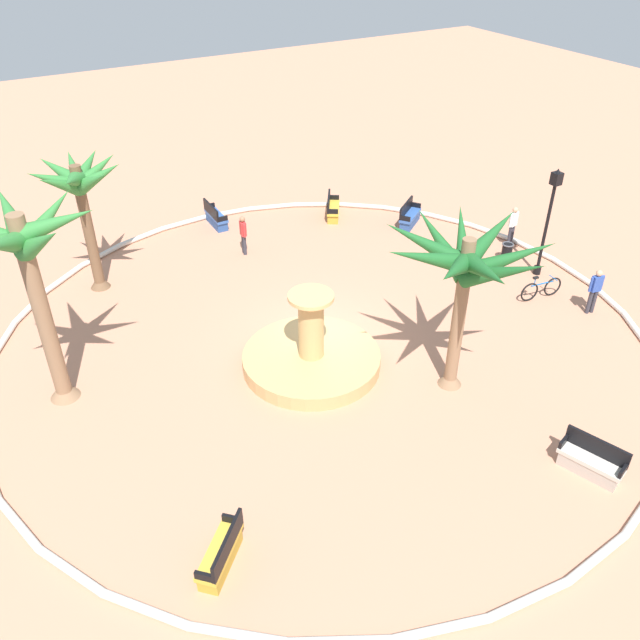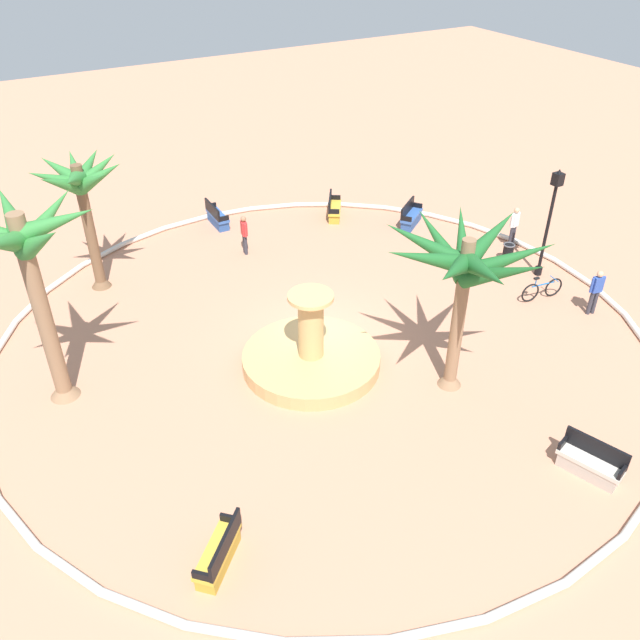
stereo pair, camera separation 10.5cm
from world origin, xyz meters
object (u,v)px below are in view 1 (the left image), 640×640
at_px(trash_bin, 507,252).
at_px(person_cyclist_photo, 513,225).
at_px(fountain, 311,357).
at_px(bench_southwest, 409,217).
at_px(bench_east, 221,555).
at_px(palm_tree_by_curb, 465,264).
at_px(lamppost, 549,214).
at_px(palm_tree_near_fountain, 79,187).
at_px(person_pedestrian_stroll, 243,233).
at_px(bench_north, 216,218).
at_px(bicycle_red_frame, 541,289).
at_px(person_cyclist_helmet, 595,289).
at_px(bench_west, 333,210).
at_px(bench_southeast, 591,462).
at_px(palm_tree_mid_plaza, 26,259).

xyz_separation_m(trash_bin, person_cyclist_photo, (0.83, -0.97, 0.57)).
bearing_deg(fountain, bench_southwest, -52.26).
bearing_deg(person_cyclist_photo, bench_east, 116.94).
distance_m(palm_tree_by_curb, lamppost, 8.05).
xyz_separation_m(palm_tree_near_fountain, person_cyclist_photo, (-5.03, -15.26, -2.92)).
height_order(person_cyclist_photo, person_pedestrian_stroll, person_cyclist_photo).
xyz_separation_m(palm_tree_near_fountain, bench_southwest, (-1.38, -12.90, -3.54)).
xyz_separation_m(palm_tree_by_curb, lamppost, (3.50, -7.07, -1.61)).
bearing_deg(fountain, person_pedestrian_stroll, -9.05).
bearing_deg(bench_north, trash_bin, -134.59).
xyz_separation_m(palm_tree_near_fountain, bicycle_red_frame, (-8.55, -13.39, -3.50)).
xyz_separation_m(bench_north, person_cyclist_helmet, (-12.76, -8.56, 0.59)).
height_order(bench_southwest, person_cyclist_helmet, person_cyclist_helmet).
xyz_separation_m(trash_bin, person_cyclist_helmet, (-4.22, 0.10, 0.55)).
bearing_deg(person_pedestrian_stroll, lamppost, -127.89).
bearing_deg(bench_east, person_cyclist_helmet, -78.40).
xyz_separation_m(bench_southwest, lamppost, (-5.84, -1.69, 2.09)).
bearing_deg(fountain, lamppost, -85.94).
distance_m(fountain, person_pedestrian_stroll, 7.80).
bearing_deg(palm_tree_near_fountain, person_cyclist_helmet, -125.39).
bearing_deg(bench_north, bench_west, -110.33).
bearing_deg(person_pedestrian_stroll, bicycle_red_frame, -136.95).
bearing_deg(person_cyclist_photo, lamppost, 163.11).
bearing_deg(bench_southeast, bench_west, -7.29).
height_order(fountain, bicycle_red_frame, fountain).
height_order(lamppost, person_cyclist_photo, lamppost).
relative_size(bench_north, bench_southwest, 1.01).
height_order(palm_tree_near_fountain, person_pedestrian_stroll, palm_tree_near_fountain).
height_order(bench_north, person_pedestrian_stroll, person_pedestrian_stroll).
relative_size(fountain, bench_east, 2.83).
height_order(palm_tree_mid_plaza, trash_bin, palm_tree_mid_plaza).
distance_m(palm_tree_mid_plaza, bicycle_red_frame, 16.64).
distance_m(bench_west, person_cyclist_helmet, 11.63).
bearing_deg(trash_bin, person_cyclist_photo, -49.39).
distance_m(palm_tree_near_fountain, person_cyclist_photo, 16.33).
bearing_deg(palm_tree_near_fountain, palm_tree_mid_plaza, 156.55).
height_order(palm_tree_near_fountain, bench_southwest, palm_tree_near_fountain).
bearing_deg(bicycle_red_frame, person_cyclist_helmet, -152.26).
bearing_deg(bicycle_red_frame, bench_west, 17.46).
bearing_deg(bench_southeast, palm_tree_by_curb, 10.56).
height_order(palm_tree_near_fountain, bicycle_red_frame, palm_tree_near_fountain).
bearing_deg(person_cyclist_photo, bench_west, 39.22).
bearing_deg(bench_southeast, bicycle_red_frame, -37.09).
relative_size(trash_bin, bicycle_red_frame, 0.43).
height_order(bench_west, person_cyclist_photo, person_cyclist_photo).
bearing_deg(trash_bin, person_pedestrian_stroll, 57.07).
bearing_deg(palm_tree_by_curb, bench_west, -14.00).
bearing_deg(palm_tree_near_fountain, bicycle_red_frame, -122.57).
relative_size(palm_tree_near_fountain, bicycle_red_frame, 2.86).
relative_size(palm_tree_near_fountain, trash_bin, 6.72).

